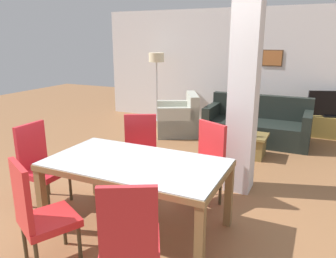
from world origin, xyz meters
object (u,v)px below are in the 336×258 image
(coffee_table, at_px, (250,145))
(dining_chair_far_left, at_px, (140,150))
(dining_chair_far_right, at_px, (204,161))
(tv_screen, at_px, (336,104))
(sofa, at_px, (257,126))
(tv_stand, at_px, (333,127))
(dining_chair_near_left, at_px, (38,212))
(dining_chair_head_left, at_px, (40,162))
(bottle, at_px, (253,132))
(floor_lamp, at_px, (156,63))
(dining_chair_near_right, at_px, (130,236))
(dining_table, at_px, (136,174))
(armchair, at_px, (179,120))

(coffee_table, bearing_deg, dining_chair_far_left, -120.41)
(dining_chair_far_right, height_order, tv_screen, dining_chair_far_right)
(sofa, distance_m, tv_stand, 1.67)
(dining_chair_near_left, height_order, dining_chair_head_left, same)
(bottle, relative_size, floor_lamp, 0.13)
(tv_stand, distance_m, floor_lamp, 4.22)
(dining_chair_near_right, distance_m, tv_stand, 5.80)
(tv_stand, bearing_deg, sofa, -147.43)
(dining_chair_head_left, relative_size, sofa, 0.51)
(dining_chair_near_right, xyz_separation_m, sofa, (0.13, 4.69, -0.25))
(floor_lamp, bearing_deg, dining_table, -65.66)
(dining_chair_head_left, bearing_deg, dining_table, 90.00)
(dining_table, height_order, dining_chair_far_left, dining_chair_far_left)
(sofa, height_order, tv_screen, tv_screen)
(armchair, bearing_deg, bottle, -144.58)
(dining_chair_far_right, xyz_separation_m, armchair, (-1.50, 2.72, -0.24))
(bottle, height_order, floor_lamp, floor_lamp)
(dining_table, height_order, tv_screen, tv_screen)
(sofa, xyz_separation_m, armchair, (-1.64, -0.19, 0.00))
(dining_chair_far_left, bearing_deg, coffee_table, -147.42)
(dining_chair_far_right, bearing_deg, tv_screen, -84.32)
(sofa, height_order, bottle, sofa)
(dining_chair_near_right, bearing_deg, dining_chair_head_left, 126.62)
(dining_chair_far_left, relative_size, tv_stand, 0.97)
(armchair, bearing_deg, coffee_table, -142.50)
(sofa, height_order, armchair, sofa)
(floor_lamp, bearing_deg, tv_screen, 2.61)
(dining_chair_near_left, xyz_separation_m, dining_chair_head_left, (-0.91, 0.91, 0.00))
(coffee_table, xyz_separation_m, floor_lamp, (-2.70, 1.71, 1.22))
(dining_chair_near_left, relative_size, dining_chair_far_right, 1.00)
(sofa, xyz_separation_m, floor_lamp, (-2.64, 0.71, 1.13))
(dining_chair_near_left, height_order, coffee_table, dining_chair_near_left)
(armchair, xyz_separation_m, bottle, (1.76, -0.91, 0.19))
(sofa, bearing_deg, bottle, 96.62)
(tv_stand, xyz_separation_m, floor_lamp, (-4.04, -0.18, 1.20))
(dining_chair_far_right, distance_m, coffee_table, 1.96)
(dining_chair_head_left, xyz_separation_m, floor_lamp, (-0.67, 4.52, 0.88))
(dining_chair_head_left, relative_size, coffee_table, 1.75)
(tv_stand, bearing_deg, dining_chair_far_right, -111.92)
(coffee_table, distance_m, tv_stand, 2.32)
(dining_chair_far_right, relative_size, coffee_table, 1.75)
(bottle, bearing_deg, dining_chair_far_left, -123.51)
(dining_table, bearing_deg, dining_chair_far_left, 117.01)
(bottle, distance_m, tv_screen, 2.39)
(tv_stand, bearing_deg, dining_chair_far_left, -122.97)
(dining_chair_near_left, height_order, tv_stand, dining_chair_near_left)
(dining_chair_head_left, distance_m, tv_stand, 5.79)
(dining_chair_far_left, relative_size, dining_chair_far_right, 1.00)
(dining_chair_far_left, xyz_separation_m, bottle, (1.18, 1.79, -0.06))
(dining_chair_head_left, bearing_deg, tv_stand, 144.36)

